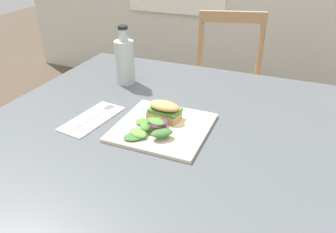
# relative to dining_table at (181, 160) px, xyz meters

# --- Properties ---
(dining_table) EXTENTS (1.19, 1.01, 0.74)m
(dining_table) POSITION_rel_dining_table_xyz_m (0.00, 0.00, 0.00)
(dining_table) COLOR #51565B
(dining_table) RESTS_ON ground
(chair_wooden_far) EXTENTS (0.49, 0.49, 0.87)m
(chair_wooden_far) POSITION_rel_dining_table_xyz_m (-0.06, 0.92, -0.17)
(chair_wooden_far) COLOR tan
(chair_wooden_far) RESTS_ON ground
(plate_lunch) EXTENTS (0.26, 0.26, 0.01)m
(plate_lunch) POSITION_rel_dining_table_xyz_m (-0.05, -0.03, 0.12)
(plate_lunch) COLOR beige
(plate_lunch) RESTS_ON dining_table
(sandwich_half_front) EXTENTS (0.10, 0.07, 0.06)m
(sandwich_half_front) POSITION_rel_dining_table_xyz_m (-0.06, 0.01, 0.16)
(sandwich_half_front) COLOR tan
(sandwich_half_front) RESTS_ON plate_lunch
(salad_mixed_greens) EXTENTS (0.15, 0.14, 0.04)m
(salad_mixed_greens) POSITION_rel_dining_table_xyz_m (-0.06, -0.07, 0.14)
(salad_mixed_greens) COLOR #6B9E47
(salad_mixed_greens) RESTS_ON plate_lunch
(napkin_folded) EXTENTS (0.12, 0.22, 0.00)m
(napkin_folded) POSITION_rel_dining_table_xyz_m (-0.27, -0.06, 0.12)
(napkin_folded) COLOR silver
(napkin_folded) RESTS_ON dining_table
(fork_on_napkin) EXTENTS (0.05, 0.19, 0.00)m
(fork_on_napkin) POSITION_rel_dining_table_xyz_m (-0.27, -0.04, 0.12)
(fork_on_napkin) COLOR silver
(fork_on_napkin) RESTS_ON napkin_folded
(bottle_cold_brew) EXTENTS (0.07, 0.07, 0.22)m
(bottle_cold_brew) POSITION_rel_dining_table_xyz_m (-0.31, 0.23, 0.19)
(bottle_cold_brew) COLOR #472819
(bottle_cold_brew) RESTS_ON dining_table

